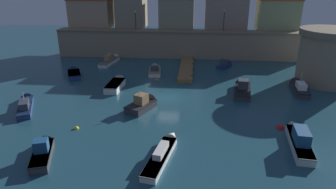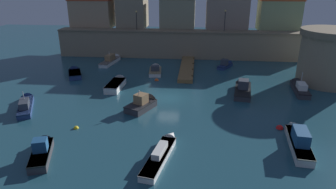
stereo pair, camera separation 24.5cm
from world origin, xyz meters
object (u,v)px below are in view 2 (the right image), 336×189
at_px(moored_boat_9, 26,103).
at_px(moored_boat_11, 117,83).
at_px(quay_lamp_1, 225,17).
at_px(moored_boat_8, 43,149).
at_px(fortress_tower, 330,56).
at_px(mooring_buoy_1, 280,128).
at_px(quay_lamp_0, 136,17).
at_px(moored_boat_10, 299,87).
at_px(moored_boat_4, 112,60).
at_px(moored_boat_7, 75,73).
at_px(mooring_buoy_0, 157,80).
at_px(mooring_buoy_2, 76,128).
at_px(moored_boat_1, 226,64).
at_px(moored_boat_6, 298,138).
at_px(moored_boat_5, 145,103).
at_px(moored_boat_0, 162,151).
at_px(moored_boat_3, 155,70).
at_px(moored_boat_2, 243,87).

height_order(moored_boat_9, moored_boat_11, moored_boat_9).
xyz_separation_m(quay_lamp_1, moored_boat_8, (-16.47, -32.69, -6.60)).
xyz_separation_m(fortress_tower, mooring_buoy_1, (-9.29, -14.19, -3.64)).
bearing_deg(quay_lamp_0, moored_boat_10, -32.92).
height_order(moored_boat_4, moored_boat_8, moored_boat_4).
bearing_deg(quay_lamp_0, quay_lamp_1, -0.00).
xyz_separation_m(moored_boat_7, mooring_buoy_0, (12.18, -1.21, -0.36)).
bearing_deg(fortress_tower, moored_boat_4, 166.49).
relative_size(quay_lamp_1, mooring_buoy_2, 7.47).
relative_size(quay_lamp_0, mooring_buoy_2, 6.84).
xyz_separation_m(moored_boat_8, moored_boat_11, (1.84, 16.39, -0.03)).
xyz_separation_m(moored_boat_8, moored_boat_9, (-6.44, 8.95, -0.06)).
distance_m(moored_boat_1, mooring_buoy_2, 27.64).
bearing_deg(quay_lamp_1, quay_lamp_0, 180.00).
bearing_deg(moored_boat_10, fortress_tower, -48.93).
height_order(moored_boat_6, moored_boat_7, moored_boat_6).
bearing_deg(fortress_tower, moored_boat_6, -116.75).
distance_m(moored_boat_7, mooring_buoy_1, 29.28).
distance_m(moored_boat_5, mooring_buoy_0, 9.29).
height_order(moored_boat_0, moored_boat_6, moored_boat_6).
bearing_deg(moored_boat_0, moored_boat_8, 105.67).
bearing_deg(fortress_tower, moored_boat_1, 152.28).
height_order(moored_boat_1, mooring_buoy_0, moored_boat_1).
bearing_deg(moored_boat_11, moored_boat_9, 133.71).
height_order(moored_boat_5, moored_boat_8, moored_boat_5).
distance_m(moored_boat_3, mooring_buoy_1, 21.87).
distance_m(quay_lamp_1, moored_boat_6, 30.06).
relative_size(quay_lamp_1, moored_boat_10, 0.51).
bearing_deg(moored_boat_8, moored_boat_11, -24.74).
bearing_deg(moored_boat_10, moored_boat_11, 97.88).
height_order(moored_boat_1, moored_boat_10, moored_boat_10).
bearing_deg(moored_boat_8, moored_boat_4, -14.08).
distance_m(moored_boat_10, mooring_buoy_0, 18.45).
distance_m(moored_boat_0, moored_boat_2, 17.62).
bearing_deg(moored_boat_9, moored_boat_7, -29.36).
xyz_separation_m(quay_lamp_1, moored_boat_3, (-10.55, -9.61, -6.68)).
bearing_deg(moored_boat_10, mooring_buoy_0, 89.37).
height_order(quay_lamp_0, moored_boat_2, quay_lamp_0).
height_order(moored_boat_0, moored_boat_5, moored_boat_5).
xyz_separation_m(fortress_tower, moored_boat_0, (-19.75, -19.73, -3.29)).
bearing_deg(mooring_buoy_0, moored_boat_11, -148.27).
bearing_deg(moored_boat_6, moored_boat_3, 43.63).
relative_size(moored_boat_0, moored_boat_3, 1.53).
relative_size(moored_boat_1, moored_boat_3, 0.93).
bearing_deg(moored_boat_8, mooring_buoy_2, -30.18).
bearing_deg(moored_boat_11, quay_lamp_1, -40.15).
relative_size(moored_boat_5, mooring_buoy_1, 7.09).
relative_size(moored_boat_2, moored_boat_5, 1.44).
bearing_deg(moored_boat_10, quay_lamp_0, 62.40).
distance_m(moored_boat_0, mooring_buoy_2, 9.38).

